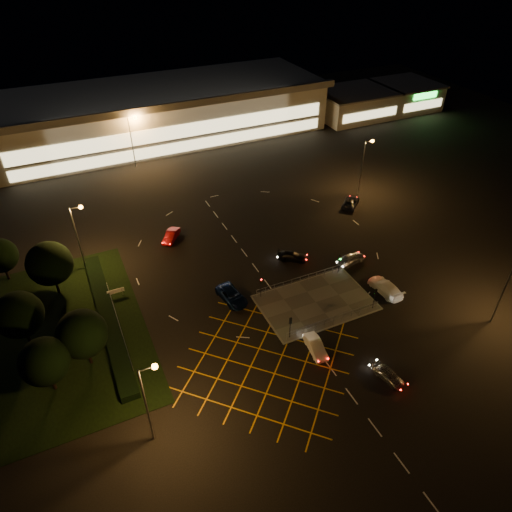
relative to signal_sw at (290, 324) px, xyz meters
name	(u,v)px	position (x,y,z in m)	size (l,w,h in m)	color
ground	(295,298)	(4.00, 5.99, -2.37)	(180.00, 180.00, 0.00)	black
pedestrian_island	(316,302)	(6.00, 3.99, -2.31)	(14.00, 9.00, 0.12)	#4C4944
grass_verge	(67,333)	(-24.00, 11.99, -2.33)	(18.00, 30.00, 0.08)	black
hedge	(108,318)	(-19.00, 11.99, -1.87)	(2.00, 26.00, 1.00)	black
supermarket	(163,112)	(4.00, 67.95, 2.95)	(72.00, 26.50, 10.50)	beige
retail_unit_a	(354,103)	(50.00, 59.97, 0.85)	(18.80, 14.80, 6.35)	beige
retail_unit_b	(405,95)	(66.00, 59.95, 0.85)	(14.80, 14.80, 6.35)	beige
streetlight_sw	(149,394)	(-17.56, -6.01, 4.20)	(1.78, 0.56, 10.03)	slate
streetlight_se	(511,279)	(24.44, -8.01, 4.20)	(1.78, 0.56, 10.03)	slate
streetlight_nw	(79,229)	(-19.56, 23.99, 4.20)	(1.78, 0.56, 10.03)	slate
streetlight_ne	(365,159)	(28.44, 25.99, 4.20)	(1.78, 0.56, 10.03)	slate
streetlight_far_left	(133,135)	(-5.56, 53.99, 4.20)	(1.78, 0.56, 10.03)	slate
streetlight_far_right	(308,103)	(34.44, 55.99, 4.20)	(1.78, 0.56, 10.03)	slate
signal_sw	(290,324)	(0.00, 0.00, 0.00)	(0.28, 0.30, 3.15)	black
signal_se	(375,295)	(12.00, 0.00, 0.00)	(0.28, 0.30, 3.15)	black
signal_nw	(261,283)	(0.00, 7.99, 0.00)	(0.28, 0.30, 3.15)	black
signal_ne	(340,260)	(12.00, 7.99, 0.00)	(0.28, 0.30, 3.15)	black
tree_a	(44,362)	(-26.00, 3.99, 1.97)	(5.04, 5.04, 6.86)	black
tree_b	(19,315)	(-28.00, 11.99, 2.28)	(5.40, 5.40, 7.35)	black
tree_c	(50,264)	(-24.00, 19.99, 2.59)	(5.76, 5.76, 7.84)	black
tree_d	(0,256)	(-30.00, 25.99, 1.65)	(4.68, 4.68, 6.37)	black
tree_e	(82,334)	(-22.00, 5.99, 2.28)	(5.40, 5.40, 7.35)	black
car_near_silver	(388,375)	(6.83, -9.72, -1.73)	(1.50, 3.73, 1.27)	silver
car_queue_white	(316,347)	(1.74, -3.01, -1.67)	(1.47, 4.22, 1.39)	white
car_left_blue	(232,296)	(-3.66, 9.11, -1.64)	(2.42, 5.26, 1.46)	#0B1A45
car_far_dkgrey	(292,256)	(7.64, 13.49, -1.74)	(1.74, 4.29, 1.24)	black
car_right_silver	(351,259)	(14.95, 9.27, -1.61)	(1.78, 4.43, 1.51)	silver
car_circ_red	(171,236)	(-6.87, 25.88, -1.66)	(1.50, 4.30, 1.42)	maroon
car_east_grey	(351,202)	(24.25, 22.94, -1.68)	(2.28, 4.94, 1.37)	black
car_approach_white	(385,287)	(15.50, 2.03, -1.57)	(2.22, 5.46, 1.59)	silver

